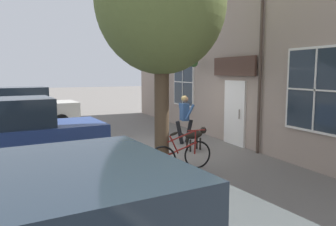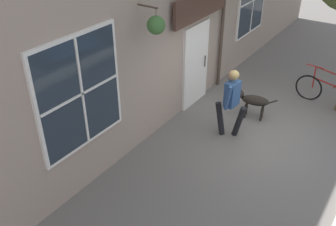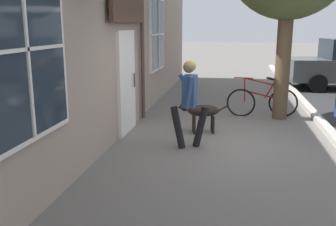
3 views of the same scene
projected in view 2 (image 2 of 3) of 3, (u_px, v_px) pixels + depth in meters
The scene contains 5 objects.
ground_plane at pixel (268, 135), 8.54m from camera, with size 90.00×90.00×0.00m, color #66605B.
storefront_facade at pixel (184, 2), 8.28m from camera, with size 0.95×18.00×5.30m.
pedestrian_walking at pixel (232, 98), 8.06m from camera, with size 0.70×0.58×1.61m.
dog_on_leash at pixel (253, 100), 8.94m from camera, with size 1.05×0.40×0.70m.
leaning_bicycle at pixel (330, 90), 9.58m from camera, with size 1.73×0.26×1.01m.
Camera 2 is at (2.09, -7.07, 4.90)m, focal length 40.00 mm.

